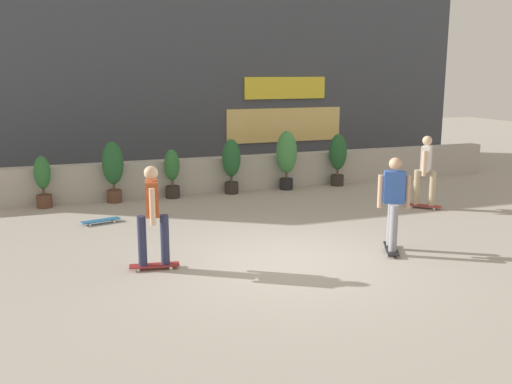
{
  "coord_description": "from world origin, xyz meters",
  "views": [
    {
      "loc": [
        -3.65,
        -8.52,
        3.16
      ],
      "look_at": [
        0.0,
        1.5,
        0.9
      ],
      "focal_mm": 40.41,
      "sensor_mm": 36.0,
      "label": 1
    }
  ],
  "objects_px": {
    "potted_plant_2": "(172,172)",
    "potted_plant_5": "(338,156)",
    "potted_plant_4": "(287,155)",
    "potted_plant_0": "(43,180)",
    "skateboard_aside": "(101,221)",
    "potted_plant_3": "(231,162)",
    "skater_by_wall_right": "(426,168)",
    "skater_far_left": "(152,213)",
    "skater_far_right": "(394,200)",
    "potted_plant_1": "(113,167)"
  },
  "relations": [
    {
      "from": "potted_plant_2",
      "to": "skater_far_right",
      "type": "bearing_deg",
      "value": -64.6
    },
    {
      "from": "potted_plant_4",
      "to": "potted_plant_5",
      "type": "distance_m",
      "value": 1.55
    },
    {
      "from": "potted_plant_3",
      "to": "potted_plant_5",
      "type": "height_order",
      "value": "potted_plant_5"
    },
    {
      "from": "skater_far_right",
      "to": "skateboard_aside",
      "type": "height_order",
      "value": "skater_far_right"
    },
    {
      "from": "potted_plant_5",
      "to": "skater_far_left",
      "type": "relative_size",
      "value": 0.85
    },
    {
      "from": "potted_plant_2",
      "to": "skater_by_wall_right",
      "type": "bearing_deg",
      "value": -30.55
    },
    {
      "from": "potted_plant_3",
      "to": "potted_plant_5",
      "type": "distance_m",
      "value": 3.1
    },
    {
      "from": "skater_far_right",
      "to": "skater_far_left",
      "type": "distance_m",
      "value": 4.14
    },
    {
      "from": "potted_plant_5",
      "to": "potted_plant_1",
      "type": "bearing_deg",
      "value": -180.0
    },
    {
      "from": "potted_plant_1",
      "to": "skater_far_left",
      "type": "distance_m",
      "value": 5.17
    },
    {
      "from": "potted_plant_0",
      "to": "skater_by_wall_right",
      "type": "distance_m",
      "value": 8.89
    },
    {
      "from": "potted_plant_4",
      "to": "potted_plant_2",
      "type": "bearing_deg",
      "value": 180.0
    },
    {
      "from": "potted_plant_5",
      "to": "skater_far_left",
      "type": "height_order",
      "value": "skater_far_left"
    },
    {
      "from": "skater_far_right",
      "to": "potted_plant_0",
      "type": "bearing_deg",
      "value": 135.25
    },
    {
      "from": "potted_plant_2",
      "to": "potted_plant_3",
      "type": "height_order",
      "value": "potted_plant_3"
    },
    {
      "from": "potted_plant_0",
      "to": "skater_far_left",
      "type": "xyz_separation_m",
      "value": [
        1.66,
        -5.17,
        0.29
      ]
    },
    {
      "from": "potted_plant_4",
      "to": "potted_plant_5",
      "type": "bearing_deg",
      "value": 0.0
    },
    {
      "from": "potted_plant_1",
      "to": "potted_plant_5",
      "type": "distance_m",
      "value": 6.1
    },
    {
      "from": "potted_plant_2",
      "to": "potted_plant_5",
      "type": "distance_m",
      "value": 4.66
    },
    {
      "from": "potted_plant_5",
      "to": "skateboard_aside",
      "type": "relative_size",
      "value": 1.75
    },
    {
      "from": "potted_plant_0",
      "to": "skateboard_aside",
      "type": "height_order",
      "value": "potted_plant_0"
    },
    {
      "from": "skater_far_left",
      "to": "skateboard_aside",
      "type": "distance_m",
      "value": 3.39
    },
    {
      "from": "potted_plant_1",
      "to": "potted_plant_2",
      "type": "distance_m",
      "value": 1.45
    },
    {
      "from": "potted_plant_0",
      "to": "potted_plant_2",
      "type": "relative_size",
      "value": 0.99
    },
    {
      "from": "skater_far_right",
      "to": "skateboard_aside",
      "type": "bearing_deg",
      "value": 140.96
    },
    {
      "from": "skater_by_wall_right",
      "to": "skater_far_left",
      "type": "xyz_separation_m",
      "value": [
        -6.67,
        -2.06,
        0.0
      ]
    },
    {
      "from": "potted_plant_5",
      "to": "skater_by_wall_right",
      "type": "xyz_separation_m",
      "value": [
        0.61,
        -3.11,
        0.11
      ]
    },
    {
      "from": "potted_plant_0",
      "to": "potted_plant_4",
      "type": "height_order",
      "value": "potted_plant_4"
    },
    {
      "from": "potted_plant_0",
      "to": "skateboard_aside",
      "type": "relative_size",
      "value": 1.48
    },
    {
      "from": "potted_plant_2",
      "to": "potted_plant_3",
      "type": "xyz_separation_m",
      "value": [
        1.56,
        -0.0,
        0.15
      ]
    },
    {
      "from": "potted_plant_3",
      "to": "skateboard_aside",
      "type": "height_order",
      "value": "potted_plant_3"
    },
    {
      "from": "potted_plant_0",
      "to": "skater_by_wall_right",
      "type": "bearing_deg",
      "value": -20.5
    },
    {
      "from": "potted_plant_3",
      "to": "potted_plant_0",
      "type": "bearing_deg",
      "value": 180.0
    },
    {
      "from": "skater_far_left",
      "to": "skateboard_aside",
      "type": "bearing_deg",
      "value": 99.66
    },
    {
      "from": "potted_plant_2",
      "to": "potted_plant_4",
      "type": "relative_size",
      "value": 0.78
    },
    {
      "from": "potted_plant_0",
      "to": "skateboard_aside",
      "type": "xyz_separation_m",
      "value": [
        1.11,
        -1.94,
        -0.59
      ]
    },
    {
      "from": "potted_plant_4",
      "to": "skateboard_aside",
      "type": "distance_m",
      "value": 5.48
    },
    {
      "from": "potted_plant_3",
      "to": "skateboard_aside",
      "type": "distance_m",
      "value": 4.08
    },
    {
      "from": "potted_plant_0",
      "to": "skateboard_aside",
      "type": "distance_m",
      "value": 2.31
    },
    {
      "from": "potted_plant_2",
      "to": "potted_plant_5",
      "type": "xyz_separation_m",
      "value": [
        4.66,
        0.0,
        0.17
      ]
    },
    {
      "from": "potted_plant_0",
      "to": "skater_far_right",
      "type": "xyz_separation_m",
      "value": [
        5.76,
        -5.71,
        0.29
      ]
    },
    {
      "from": "potted_plant_0",
      "to": "potted_plant_5",
      "type": "relative_size",
      "value": 0.85
    },
    {
      "from": "potted_plant_4",
      "to": "skateboard_aside",
      "type": "height_order",
      "value": "potted_plant_4"
    },
    {
      "from": "potted_plant_2",
      "to": "potted_plant_3",
      "type": "bearing_deg",
      "value": -0.0
    },
    {
      "from": "potted_plant_0",
      "to": "skater_by_wall_right",
      "type": "height_order",
      "value": "skater_by_wall_right"
    },
    {
      "from": "potted_plant_0",
      "to": "potted_plant_4",
      "type": "xyz_separation_m",
      "value": [
        6.16,
        0.0,
        0.27
      ]
    },
    {
      "from": "potted_plant_0",
      "to": "potted_plant_3",
      "type": "xyz_separation_m",
      "value": [
        4.61,
        -0.0,
        0.16
      ]
    },
    {
      "from": "skater_far_right",
      "to": "skater_by_wall_right",
      "type": "xyz_separation_m",
      "value": [
        2.56,
        2.6,
        0.0
      ]
    },
    {
      "from": "potted_plant_2",
      "to": "skateboard_aside",
      "type": "relative_size",
      "value": 1.5
    },
    {
      "from": "skateboard_aside",
      "to": "skater_by_wall_right",
      "type": "bearing_deg",
      "value": -9.25
    }
  ]
}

